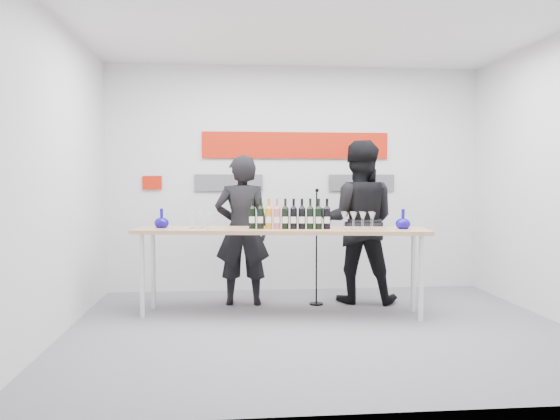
{
  "coord_description": "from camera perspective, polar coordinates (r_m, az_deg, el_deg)",
  "views": [
    {
      "loc": [
        -0.9,
        -5.3,
        1.47
      ],
      "look_at": [
        -0.33,
        0.71,
        1.15
      ],
      "focal_mm": 35.0,
      "sensor_mm": 36.0,
      "label": 1
    }
  ],
  "objects": [
    {
      "name": "ground",
      "position": [
        5.58,
        4.2,
        -12.26
      ],
      "size": [
        5.0,
        5.0,
        0.0
      ],
      "primitive_type": "plane",
      "color": "slate",
      "rests_on": "ground"
    },
    {
      "name": "back_wall",
      "position": [
        7.36,
        1.65,
        3.26
      ],
      "size": [
        5.0,
        0.04,
        3.0
      ],
      "primitive_type": "cube",
      "color": "silver",
      "rests_on": "ground"
    },
    {
      "name": "signage",
      "position": [
        7.33,
        1.25,
        5.66
      ],
      "size": [
        3.38,
        0.02,
        0.79
      ],
      "color": "#BC1B08",
      "rests_on": "back_wall"
    },
    {
      "name": "tasting_table",
      "position": [
        5.97,
        0.09,
        -2.63
      ],
      "size": [
        3.23,
        1.08,
        0.95
      ],
      "rotation": [
        0.0,
        0.0,
        -0.14
      ],
      "color": "tan",
      "rests_on": "ground"
    },
    {
      "name": "wine_bottles",
      "position": [
        5.9,
        1.0,
        -0.39
      ],
      "size": [
        0.89,
        0.2,
        0.33
      ],
      "rotation": [
        0.0,
        0.0,
        -0.14
      ],
      "color": "black",
      "rests_on": "tasting_table"
    },
    {
      "name": "decanter_left",
      "position": [
        6.19,
        -12.27,
        -0.83
      ],
      "size": [
        0.16,
        0.16,
        0.21
      ],
      "primitive_type": null,
      "color": "#130791",
      "rests_on": "tasting_table"
    },
    {
      "name": "decanter_right",
      "position": [
        6.07,
        12.73,
        -0.92
      ],
      "size": [
        0.16,
        0.16,
        0.21
      ],
      "primitive_type": null,
      "color": "#130791",
      "rests_on": "tasting_table"
    },
    {
      "name": "glasses_left",
      "position": [
        6.05,
        -8.41,
        -1.03
      ],
      "size": [
        0.26,
        0.25,
        0.18
      ],
      "color": "silver",
      "rests_on": "tasting_table"
    },
    {
      "name": "glasses_right",
      "position": [
        5.97,
        8.15,
        -1.08
      ],
      "size": [
        0.38,
        0.27,
        0.18
      ],
      "color": "silver",
      "rests_on": "tasting_table"
    },
    {
      "name": "presenter_left",
      "position": [
        6.49,
        -3.98,
        -2.12
      ],
      "size": [
        0.67,
        0.46,
        1.78
      ],
      "primitive_type": "imported",
      "rotation": [
        0.0,
        0.0,
        3.08
      ],
      "color": "black",
      "rests_on": "ground"
    },
    {
      "name": "presenter_right",
      "position": [
        6.69,
        8.19,
        -1.21
      ],
      "size": [
        1.1,
        0.95,
        1.96
      ],
      "primitive_type": "imported",
      "rotation": [
        0.0,
        0.0,
        2.89
      ],
      "color": "black",
      "rests_on": "ground"
    },
    {
      "name": "mic_stand",
      "position": [
        6.53,
        3.83,
        -6.21
      ],
      "size": [
        0.16,
        0.16,
        1.38
      ],
      "rotation": [
        0.0,
        0.0,
        0.22
      ],
      "color": "black",
      "rests_on": "ground"
    }
  ]
}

